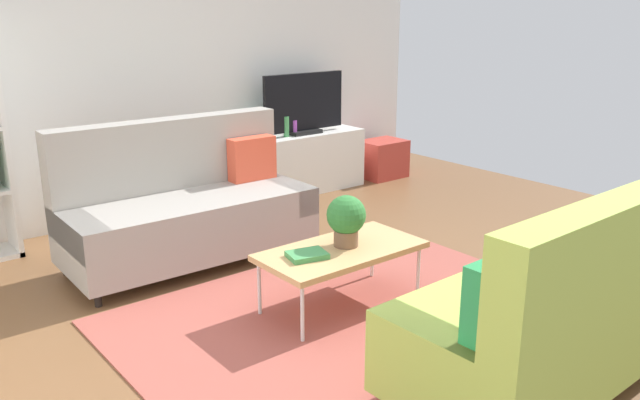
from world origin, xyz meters
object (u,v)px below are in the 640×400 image
at_px(coffee_table, 341,252).
at_px(tv, 304,105).
at_px(storage_trunk, 382,159).
at_px(potted_plant, 346,218).
at_px(couch_beige, 186,206).
at_px(vase_0, 255,131).
at_px(tv_console, 303,162).
at_px(bottle_0, 286,127).
at_px(bottle_1, 295,128).
at_px(couch_green, 561,307).
at_px(vase_1, 268,130).
at_px(table_book_0, 307,255).

relative_size(coffee_table, tv, 1.10).
relative_size(storage_trunk, potted_plant, 1.51).
distance_m(couch_beige, tv, 2.24).
distance_m(potted_plant, vase_0, 2.65).
height_order(tv_console, potted_plant, potted_plant).
height_order(coffee_table, tv, tv).
relative_size(couch_beige, storage_trunk, 3.68).
height_order(bottle_0, bottle_1, bottle_0).
height_order(couch_beige, storage_trunk, couch_beige).
distance_m(coffee_table, vase_0, 2.70).
height_order(tv, bottle_0, tv).
relative_size(couch_green, tv, 1.92).
bearing_deg(bottle_1, bottle_0, 180.00).
relative_size(vase_0, bottle_1, 1.12).
bearing_deg(coffee_table, couch_beige, 105.18).
distance_m(storage_trunk, bottle_0, 1.45).
bearing_deg(vase_1, table_book_0, -119.65).
relative_size(couch_green, vase_0, 10.61).
xyz_separation_m(tv, table_book_0, (-1.83, -2.42, -0.51)).
xyz_separation_m(tv_console, tv, (0.00, -0.02, 0.63)).
xyz_separation_m(table_book_0, bottle_1, (1.69, 2.40, 0.28)).
relative_size(potted_plant, vase_0, 1.91).
height_order(couch_green, vase_1, couch_green).
height_order(couch_beige, table_book_0, couch_beige).
bearing_deg(bottle_1, potted_plant, -119.58).
relative_size(tv, vase_1, 6.54).
xyz_separation_m(couch_beige, storage_trunk, (3.03, 0.93, -0.22)).
xyz_separation_m(tv, vase_1, (-0.41, 0.07, -0.24)).
bearing_deg(vase_1, bottle_1, -18.34).
height_order(tv_console, bottle_1, bottle_1).
relative_size(tv, bottle_0, 4.70).
bearing_deg(storage_trunk, bottle_1, 177.23).
bearing_deg(potted_plant, couch_green, -80.82).
height_order(couch_beige, bottle_0, couch_beige).
distance_m(tv_console, bottle_1, 0.43).
bearing_deg(bottle_0, tv_console, 9.23).
distance_m(tv_console, potted_plant, 2.87).
bearing_deg(bottle_1, couch_beige, -151.18).
bearing_deg(coffee_table, storage_trunk, 41.56).
height_order(couch_green, tv_console, couch_green).
bearing_deg(bottle_1, storage_trunk, -2.77).
bearing_deg(tv, bottle_1, -171.79).
height_order(couch_beige, tv, tv).
bearing_deg(vase_1, coffee_table, -114.49).
bearing_deg(couch_beige, tv, -151.37).
xyz_separation_m(tv_console, bottle_0, (-0.25, -0.04, 0.43)).
distance_m(table_book_0, bottle_0, 2.89).
xyz_separation_m(storage_trunk, vase_1, (-1.51, 0.15, 0.50)).
bearing_deg(tv_console, coffee_table, -122.31).
relative_size(tv_console, potted_plant, 4.06).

